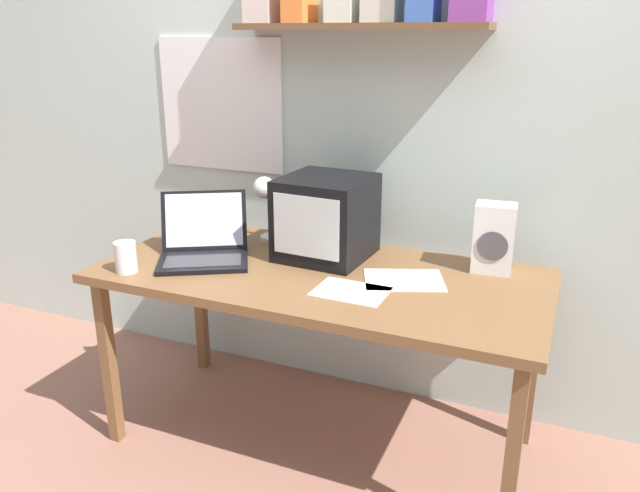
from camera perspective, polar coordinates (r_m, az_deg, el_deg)
name	(u,v)px	position (r m, az deg, el deg)	size (l,w,h in m)	color
ground_plane	(320,439)	(2.66, 0.00, -17.25)	(12.00, 12.00, 0.00)	#956555
back_wall	(368,100)	(2.63, 4.38, 13.21)	(5.60, 0.24, 2.60)	silver
corner_desk	(320,286)	(2.33, 0.00, -3.71)	(1.65, 0.76, 0.74)	brown
crt_monitor	(326,217)	(2.41, 0.55, 2.63)	(0.34, 0.36, 0.32)	black
laptop	(204,243)	(2.47, -10.58, 0.28)	(0.45, 0.45, 0.24)	black
desk_lamp	(266,198)	(2.59, -4.93, 4.36)	(0.11, 0.15, 0.28)	silver
juice_glass	(126,259)	(2.39, -17.33, -1.10)	(0.08, 0.08, 0.11)	white
space_heater	(494,238)	(2.36, 15.60, 0.70)	(0.15, 0.12, 0.26)	white
open_notebook	(351,292)	(2.13, 2.84, -4.18)	(0.25, 0.19, 0.00)	white
loose_paper_near_monitor	(404,280)	(2.24, 7.68, -3.09)	(0.33, 0.29, 0.00)	white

